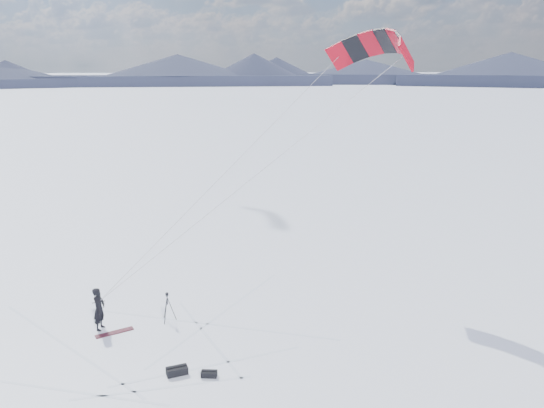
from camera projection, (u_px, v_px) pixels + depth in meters
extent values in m
plane|color=white|center=(131.00, 345.00, 22.39)|extent=(1800.00, 1800.00, 0.00)
cube|color=black|center=(509.00, 83.00, 299.98)|extent=(147.80, 124.57, 4.35)
cone|color=black|center=(510.00, 79.00, 299.43)|extent=(89.40, 89.40, 8.00)
cube|color=black|center=(335.00, 81.00, 328.38)|extent=(156.56, 89.15, 4.35)
cone|color=black|center=(335.00, 77.00, 327.83)|extent=(80.64, 80.64, 8.00)
cube|color=black|center=(173.00, 81.00, 326.77)|extent=(150.00, 45.00, 4.35)
cone|color=black|center=(173.00, 78.00, 326.22)|extent=(64.00, 64.00, 8.00)
cube|color=silver|center=(39.00, 375.00, 20.22)|extent=(3.52, 7.29, 0.01)
cube|color=silver|center=(94.00, 341.00, 22.69)|extent=(6.45, 7.79, 0.01)
cube|color=silver|center=(138.00, 314.00, 25.17)|extent=(11.66, 3.07, 0.01)
cube|color=silver|center=(174.00, 378.00, 20.02)|extent=(1.27, 5.91, 0.01)
cube|color=silver|center=(215.00, 343.00, 22.50)|extent=(6.52, 4.83, 0.01)
cube|color=silver|center=(248.00, 316.00, 24.97)|extent=(8.85, 4.87, 0.01)
imported|color=black|center=(101.00, 329.00, 23.73)|extent=(0.65, 0.82, 1.96)
cube|color=maroon|center=(115.00, 332.00, 23.37)|extent=(1.65, 0.88, 0.04)
cylinder|color=black|center=(172.00, 309.00, 24.40)|extent=(0.40, 0.05, 1.18)
cylinder|color=black|center=(166.00, 308.00, 24.49)|extent=(0.24, 0.35, 1.18)
cylinder|color=black|center=(166.00, 311.00, 24.18)|extent=(0.21, 0.37, 1.18)
cylinder|color=black|center=(167.00, 301.00, 24.25)|extent=(0.04, 0.04, 0.36)
cube|color=black|center=(167.00, 296.00, 24.19)|extent=(0.08, 0.08, 0.05)
cube|color=black|center=(167.00, 294.00, 24.17)|extent=(0.14, 0.10, 0.10)
cylinder|color=black|center=(167.00, 293.00, 24.26)|extent=(0.07, 0.10, 0.07)
cube|color=black|center=(177.00, 371.00, 20.20)|extent=(0.86, 0.53, 0.30)
cylinder|color=black|center=(177.00, 367.00, 20.16)|extent=(0.76, 0.23, 0.08)
cube|color=black|center=(209.00, 374.00, 20.07)|extent=(0.65, 0.42, 0.22)
cylinder|color=black|center=(209.00, 371.00, 20.04)|extent=(0.57, 0.20, 0.07)
cube|color=#B10617|center=(406.00, 54.00, 24.00)|extent=(1.27, 1.14, 1.61)
cube|color=black|center=(404.00, 46.00, 24.81)|extent=(1.06, 1.23, 1.49)
cube|color=#B10617|center=(397.00, 42.00, 25.72)|extent=(0.98, 1.25, 1.34)
cube|color=black|center=(385.00, 41.00, 26.66)|extent=(1.18, 1.24, 1.19)
cube|color=#B10617|center=(371.00, 43.00, 27.56)|extent=(1.36, 1.18, 1.34)
cube|color=black|center=(355.00, 49.00, 28.33)|extent=(1.51, 1.05, 1.49)
cube|color=#B10617|center=(339.00, 56.00, 28.93)|extent=(1.62, 0.86, 1.61)
cylinder|color=gray|center=(254.00, 177.00, 23.70)|extent=(14.16, 0.99, 10.64)
cylinder|color=gray|center=(232.00, 166.00, 26.16)|extent=(12.68, 6.42, 10.64)
cylinder|color=black|center=(98.00, 302.00, 23.40)|extent=(0.54, 0.17, 0.03)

